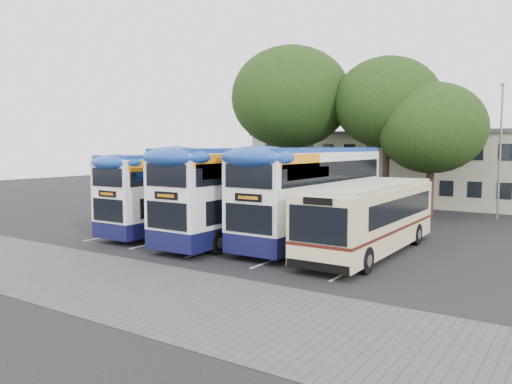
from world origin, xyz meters
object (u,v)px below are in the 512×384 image
at_px(tree_left, 291,98).
at_px(bus_dd_mid, 243,189).
at_px(bus_dd_left, 182,189).
at_px(bus_single, 371,214).
at_px(bus_dd_right, 313,190).
at_px(tree_mid, 387,103).
at_px(lamp_post, 500,144).
at_px(tree_right, 432,128).

distance_m(tree_left, bus_dd_mid, 14.88).
bearing_deg(bus_dd_mid, bus_dd_left, 178.12).
bearing_deg(bus_single, bus_dd_right, 165.25).
bearing_deg(tree_mid, lamp_post, 9.03).
relative_size(tree_mid, bus_dd_right, 0.98).
height_order(tree_mid, bus_single, tree_mid).
distance_m(tree_right, bus_dd_mid, 15.42).
bearing_deg(bus_dd_left, bus_dd_right, 7.62).
bearing_deg(bus_dd_mid, bus_dd_right, 19.21).
distance_m(lamp_post, tree_mid, 8.04).
distance_m(tree_mid, tree_right, 3.81).
relative_size(tree_mid, tree_right, 1.22).
height_order(bus_dd_left, bus_dd_mid, bus_dd_mid).
relative_size(tree_right, bus_dd_left, 0.86).
xyz_separation_m(tree_right, bus_single, (0.80, -13.41, -4.33)).
relative_size(tree_mid, bus_single, 1.05).
bearing_deg(bus_dd_right, lamp_post, 64.35).
height_order(lamp_post, tree_mid, tree_mid).
relative_size(lamp_post, tree_mid, 0.80).
distance_m(tree_left, bus_dd_right, 15.33).
xyz_separation_m(lamp_post, bus_dd_mid, (-10.23, -15.25, -2.43)).
xyz_separation_m(bus_dd_left, bus_dd_right, (7.98, 1.07, 0.21)).
bearing_deg(bus_dd_left, tree_mid, 62.20).
distance_m(lamp_post, bus_dd_right, 15.76).
relative_size(tree_right, bus_dd_right, 0.80).
xyz_separation_m(tree_left, tree_mid, (7.31, 1.23, -0.66)).
distance_m(tree_left, bus_dd_left, 14.15).
relative_size(tree_left, tree_right, 1.37).
relative_size(bus_dd_left, bus_dd_mid, 0.93).
distance_m(tree_right, bus_dd_left, 17.63).
relative_size(tree_left, tree_mid, 1.12).
bearing_deg(tree_mid, tree_right, -6.38).
bearing_deg(bus_single, tree_mid, 106.53).
height_order(tree_right, bus_single, tree_right).
xyz_separation_m(tree_mid, bus_single, (4.09, -13.77, -6.22)).
height_order(tree_mid, bus_dd_right, tree_mid).
distance_m(bus_dd_left, bus_dd_mid, 4.50).
bearing_deg(lamp_post, bus_dd_left, -134.27).
bearing_deg(lamp_post, bus_dd_right, -115.65).
height_order(tree_right, bus_dd_mid, tree_right).
bearing_deg(lamp_post, tree_right, -159.37).
bearing_deg(bus_dd_left, bus_single, 0.80).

